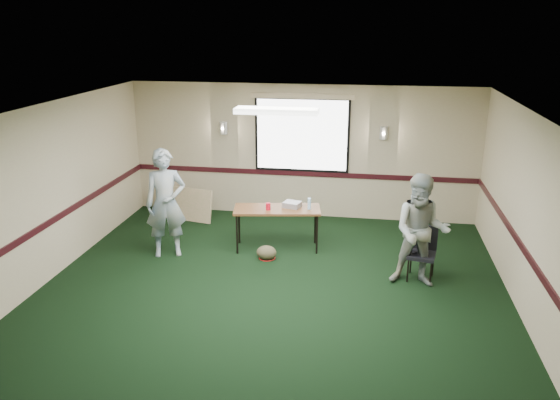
% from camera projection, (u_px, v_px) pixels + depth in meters
% --- Properties ---
extents(ground, '(8.00, 8.00, 0.00)m').
position_uv_depth(ground, '(265.00, 309.00, 7.68)').
color(ground, black).
rests_on(ground, ground).
extents(room_shell, '(8.00, 8.02, 8.00)m').
position_uv_depth(room_shell, '(288.00, 164.00, 9.18)').
color(room_shell, '#C4AD8D').
rests_on(room_shell, ground).
extents(folding_table, '(1.58, 0.83, 0.75)m').
position_uv_depth(folding_table, '(277.00, 211.00, 9.53)').
color(folding_table, brown).
rests_on(folding_table, ground).
extents(projector, '(0.34, 0.30, 0.10)m').
position_uv_depth(projector, '(292.00, 205.00, 9.57)').
color(projector, gray).
rests_on(projector, folding_table).
extents(game_console, '(0.20, 0.16, 0.05)m').
position_uv_depth(game_console, '(296.00, 204.00, 9.66)').
color(game_console, white).
rests_on(game_console, folding_table).
extents(red_cup, '(0.08, 0.08, 0.12)m').
position_uv_depth(red_cup, '(268.00, 206.00, 9.43)').
color(red_cup, red).
rests_on(red_cup, folding_table).
extents(water_bottle, '(0.06, 0.06, 0.20)m').
position_uv_depth(water_bottle, '(309.00, 204.00, 9.45)').
color(water_bottle, '#97CFF8').
rests_on(water_bottle, folding_table).
extents(duffel_bag, '(0.41, 0.36, 0.24)m').
position_uv_depth(duffel_bag, '(267.00, 253.00, 9.26)').
color(duffel_bag, '#443C27').
rests_on(duffel_bag, ground).
extents(cable_coil, '(0.29, 0.29, 0.01)m').
position_uv_depth(cable_coil, '(267.00, 258.00, 9.33)').
color(cable_coil, red).
rests_on(cable_coil, ground).
extents(folded_table, '(1.31, 0.46, 0.66)m').
position_uv_depth(folded_table, '(183.00, 204.00, 11.08)').
color(folded_table, tan).
rests_on(folded_table, ground).
extents(conference_chair, '(0.48, 0.50, 0.84)m').
position_uv_depth(conference_chair, '(423.00, 248.00, 8.50)').
color(conference_chair, black).
rests_on(conference_chair, ground).
extents(person_left, '(0.80, 0.66, 1.87)m').
position_uv_depth(person_left, '(166.00, 203.00, 9.21)').
color(person_left, '#40628C').
rests_on(person_left, ground).
extents(person_right, '(0.90, 0.73, 1.75)m').
position_uv_depth(person_right, '(421.00, 231.00, 8.15)').
color(person_right, '#7193B0').
rests_on(person_right, ground).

